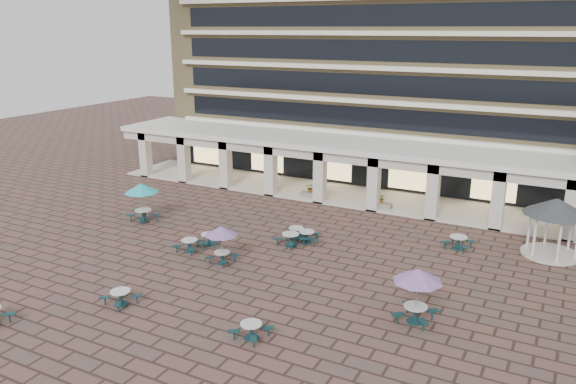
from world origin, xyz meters
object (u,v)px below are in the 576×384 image
object	(u,v)px
gazebo	(556,213)
planter_right	(381,204)
picnic_table_1	(121,296)
planter_left	(310,193)

from	to	relation	value
gazebo	planter_right	bearing A→B (deg)	162.20
picnic_table_1	planter_right	xyz separation A→B (m)	(6.29, 19.81, -0.00)
gazebo	picnic_table_1	bearing A→B (deg)	-137.75
gazebo	planter_left	size ratio (longest dim) A/B	2.43
planter_left	planter_right	xyz separation A→B (m)	(5.71, -0.00, -0.06)
planter_right	picnic_table_1	bearing A→B (deg)	-107.63
picnic_table_1	planter_left	size ratio (longest dim) A/B	1.20
picnic_table_1	planter_right	size ratio (longest dim) A/B	1.20
picnic_table_1	planter_left	xyz separation A→B (m)	(0.58, 19.81, 0.06)
planter_right	gazebo	bearing A→B (deg)	-17.80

